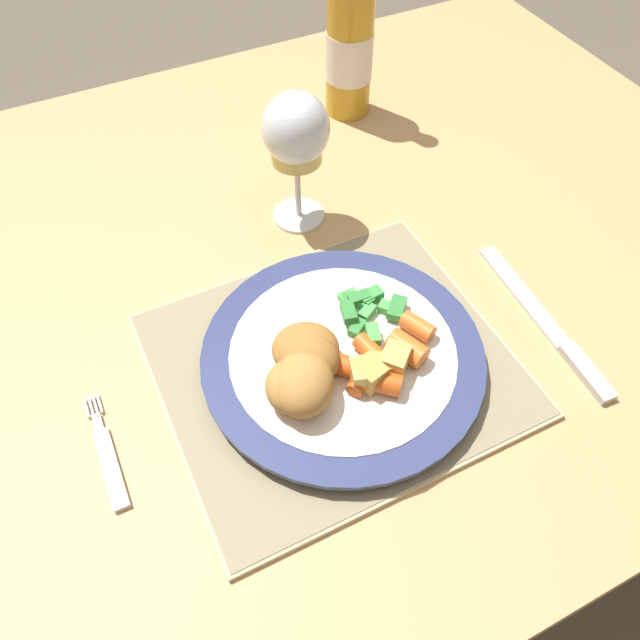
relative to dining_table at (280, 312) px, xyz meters
The scene contains 12 objects.
ground_plane 0.65m from the dining_table, ahead, with size 6.00×6.00×0.00m, color brown.
dining_table is the anchor object (origin of this frame).
placemat 0.19m from the dining_table, 92.68° to the right, with size 0.33×0.29×0.01m.
dinner_plate 0.20m from the dining_table, 88.73° to the right, with size 0.27×0.27×0.02m.
breaded_croquettes 0.23m from the dining_table, 105.27° to the right, with size 0.10×0.12×0.05m.
green_beans_pile 0.19m from the dining_table, 70.80° to the right, with size 0.07×0.08×0.02m.
glazed_carrots 0.23m from the dining_table, 82.04° to the right, with size 0.11×0.08×0.02m.
fork 0.30m from the dining_table, 145.45° to the right, with size 0.02×0.12×0.01m.
table_knife 0.32m from the dining_table, 46.04° to the right, with size 0.03×0.22×0.01m.
wine_glass 0.22m from the dining_table, 45.17° to the left, with size 0.07×0.07×0.16m.
bottle 0.37m from the dining_table, 47.18° to the left, with size 0.06×0.06×0.29m.
roast_potatoes 0.24m from the dining_table, 85.90° to the right, with size 0.06×0.04×0.03m.
Camera 1 is at (-0.17, -0.46, 1.25)m, focal length 35.00 mm.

